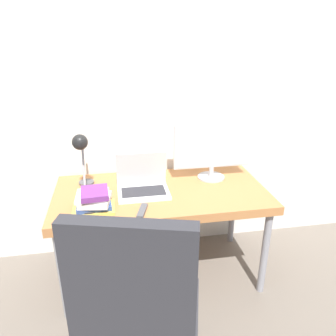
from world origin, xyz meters
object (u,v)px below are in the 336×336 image
Objects in this scene: monitor at (212,149)px; office_chair at (138,311)px; book_stack at (94,200)px; desk_lamp at (81,150)px; game_controller at (89,210)px; laptop at (143,184)px.

monitor is 0.51× the size of office_chair.
office_chair is 4.34× the size of book_stack.
desk_lamp is 0.41m from game_controller.
game_controller is at bearing 107.97° from office_chair.
monitor is (0.53, 0.15, 0.18)m from laptop.
desk_lamp is at bearing 105.22° from book_stack.
monitor reaches higher than office_chair.
desk_lamp is 2.93× the size of game_controller.
monitor is at bearing 58.79° from office_chair.
desk_lamp is at bearing 104.94° from office_chair.
monitor reaches higher than game_controller.
laptop is 0.96m from office_chair.
game_controller is (-0.89, -0.38, -0.21)m from monitor.
laptop is 0.42m from game_controller.
laptop is 2.42× the size of game_controller.
desk_lamp is 1.12m from office_chair.
game_controller is at bearing -156.99° from monitor.
office_chair is (0.27, -1.00, -0.42)m from desk_lamp.
desk_lamp reaches higher than laptop.
office_chair is 0.76m from game_controller.
book_stack is at bearing 104.84° from office_chair.
laptop is 1.34× the size of book_stack.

